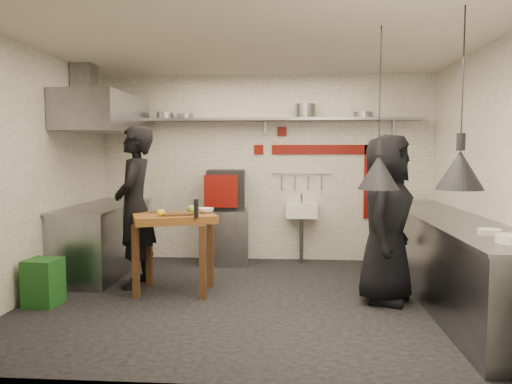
# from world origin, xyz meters

# --- Properties ---
(floor) EXTENTS (5.00, 5.00, 0.00)m
(floor) POSITION_xyz_m (0.00, 0.00, 0.00)
(floor) COLOR black
(floor) RESTS_ON ground
(ceiling) EXTENTS (5.00, 5.00, 0.00)m
(ceiling) POSITION_xyz_m (0.00, 0.00, 2.80)
(ceiling) COLOR beige
(ceiling) RESTS_ON floor
(wall_back) EXTENTS (5.00, 0.04, 2.80)m
(wall_back) POSITION_xyz_m (0.00, 2.10, 1.40)
(wall_back) COLOR white
(wall_back) RESTS_ON floor
(wall_front) EXTENTS (5.00, 0.04, 2.80)m
(wall_front) POSITION_xyz_m (0.00, -2.10, 1.40)
(wall_front) COLOR white
(wall_front) RESTS_ON floor
(wall_left) EXTENTS (0.04, 4.20, 2.80)m
(wall_left) POSITION_xyz_m (-2.50, 0.00, 1.40)
(wall_left) COLOR white
(wall_left) RESTS_ON floor
(wall_right) EXTENTS (0.04, 4.20, 2.80)m
(wall_right) POSITION_xyz_m (2.50, 0.00, 1.40)
(wall_right) COLOR white
(wall_right) RESTS_ON floor
(red_band_horiz) EXTENTS (1.70, 0.02, 0.14)m
(red_band_horiz) POSITION_xyz_m (0.95, 2.08, 1.68)
(red_band_horiz) COLOR #650C08
(red_band_horiz) RESTS_ON wall_back
(red_band_vert) EXTENTS (0.14, 0.02, 1.10)m
(red_band_vert) POSITION_xyz_m (1.55, 2.08, 1.20)
(red_band_vert) COLOR #650C08
(red_band_vert) RESTS_ON wall_back
(red_tile_a) EXTENTS (0.14, 0.02, 0.14)m
(red_tile_a) POSITION_xyz_m (0.25, 2.08, 1.95)
(red_tile_a) COLOR #650C08
(red_tile_a) RESTS_ON wall_back
(red_tile_b) EXTENTS (0.14, 0.02, 0.14)m
(red_tile_b) POSITION_xyz_m (-0.10, 2.08, 1.68)
(red_tile_b) COLOR #650C08
(red_tile_b) RESTS_ON wall_back
(back_shelf) EXTENTS (4.60, 0.34, 0.04)m
(back_shelf) POSITION_xyz_m (0.00, 1.92, 2.12)
(back_shelf) COLOR slate
(back_shelf) RESTS_ON wall_back
(shelf_bracket_left) EXTENTS (0.04, 0.06, 0.24)m
(shelf_bracket_left) POSITION_xyz_m (-1.90, 2.07, 2.02)
(shelf_bracket_left) COLOR slate
(shelf_bracket_left) RESTS_ON wall_back
(shelf_bracket_mid) EXTENTS (0.04, 0.06, 0.24)m
(shelf_bracket_mid) POSITION_xyz_m (0.00, 2.07, 2.02)
(shelf_bracket_mid) COLOR slate
(shelf_bracket_mid) RESTS_ON wall_back
(shelf_bracket_right) EXTENTS (0.04, 0.06, 0.24)m
(shelf_bracket_right) POSITION_xyz_m (1.90, 2.07, 2.02)
(shelf_bracket_right) COLOR slate
(shelf_bracket_right) RESTS_ON wall_back
(pan_far_left) EXTENTS (0.33, 0.33, 0.09)m
(pan_far_left) POSITION_xyz_m (-1.49, 1.92, 2.19)
(pan_far_left) COLOR slate
(pan_far_left) RESTS_ON back_shelf
(pan_mid_left) EXTENTS (0.31, 0.31, 0.07)m
(pan_mid_left) POSITION_xyz_m (-1.18, 1.92, 2.18)
(pan_mid_left) COLOR slate
(pan_mid_left) RESTS_ON back_shelf
(stock_pot) EXTENTS (0.34, 0.34, 0.20)m
(stock_pot) POSITION_xyz_m (0.60, 1.92, 2.24)
(stock_pot) COLOR slate
(stock_pot) RESTS_ON back_shelf
(pan_right) EXTENTS (0.32, 0.32, 0.08)m
(pan_right) POSITION_xyz_m (1.43, 1.92, 2.18)
(pan_right) COLOR slate
(pan_right) RESTS_ON back_shelf
(oven_stand) EXTENTS (0.70, 0.65, 0.80)m
(oven_stand) POSITION_xyz_m (-0.56, 1.76, 0.40)
(oven_stand) COLOR slate
(oven_stand) RESTS_ON floor
(combi_oven) EXTENTS (0.60, 0.56, 0.58)m
(combi_oven) POSITION_xyz_m (-0.56, 1.80, 1.09)
(combi_oven) COLOR black
(combi_oven) RESTS_ON oven_stand
(oven_door) EXTENTS (0.48, 0.07, 0.46)m
(oven_door) POSITION_xyz_m (-0.59, 1.47, 1.09)
(oven_door) COLOR #650C08
(oven_door) RESTS_ON combi_oven
(oven_glass) EXTENTS (0.33, 0.05, 0.34)m
(oven_glass) POSITION_xyz_m (-0.56, 1.50, 1.09)
(oven_glass) COLOR black
(oven_glass) RESTS_ON oven_door
(hand_sink) EXTENTS (0.46, 0.34, 0.22)m
(hand_sink) POSITION_xyz_m (0.55, 1.92, 0.78)
(hand_sink) COLOR white
(hand_sink) RESTS_ON wall_back
(sink_tap) EXTENTS (0.03, 0.03, 0.14)m
(sink_tap) POSITION_xyz_m (0.55, 1.92, 0.96)
(sink_tap) COLOR slate
(sink_tap) RESTS_ON hand_sink
(sink_drain) EXTENTS (0.06, 0.06, 0.66)m
(sink_drain) POSITION_xyz_m (0.55, 1.88, 0.34)
(sink_drain) COLOR slate
(sink_drain) RESTS_ON floor
(utensil_rail) EXTENTS (0.90, 0.02, 0.02)m
(utensil_rail) POSITION_xyz_m (0.55, 2.06, 1.32)
(utensil_rail) COLOR slate
(utensil_rail) RESTS_ON wall_back
(counter_right) EXTENTS (0.70, 3.80, 0.90)m
(counter_right) POSITION_xyz_m (2.15, 0.00, 0.45)
(counter_right) COLOR slate
(counter_right) RESTS_ON floor
(counter_right_top) EXTENTS (0.76, 3.90, 0.03)m
(counter_right_top) POSITION_xyz_m (2.15, 0.00, 0.92)
(counter_right_top) COLOR slate
(counter_right_top) RESTS_ON counter_right
(plate_stack) EXTENTS (0.31, 0.31, 0.07)m
(plate_stack) POSITION_xyz_m (2.12, -1.50, 0.96)
(plate_stack) COLOR white
(plate_stack) RESTS_ON counter_right_top
(small_bowl_right) EXTENTS (0.26, 0.26, 0.05)m
(small_bowl_right) POSITION_xyz_m (2.10, -1.10, 0.96)
(small_bowl_right) COLOR white
(small_bowl_right) RESTS_ON counter_right_top
(counter_left) EXTENTS (0.70, 1.90, 0.90)m
(counter_left) POSITION_xyz_m (-2.15, 1.05, 0.45)
(counter_left) COLOR slate
(counter_left) RESTS_ON floor
(counter_left_top) EXTENTS (0.76, 2.00, 0.03)m
(counter_left_top) POSITION_xyz_m (-2.15, 1.05, 0.92)
(counter_left_top) COLOR slate
(counter_left_top) RESTS_ON counter_left
(extractor_hood) EXTENTS (0.78, 1.60, 0.50)m
(extractor_hood) POSITION_xyz_m (-2.10, 1.05, 2.15)
(extractor_hood) COLOR slate
(extractor_hood) RESTS_ON ceiling
(hood_duct) EXTENTS (0.28, 0.28, 0.50)m
(hood_duct) POSITION_xyz_m (-2.35, 1.05, 2.55)
(hood_duct) COLOR slate
(hood_duct) RESTS_ON ceiling
(green_bin) EXTENTS (0.36, 0.36, 0.50)m
(green_bin) POSITION_xyz_m (-2.25, -0.41, 0.25)
(green_bin) COLOR #18501A
(green_bin) RESTS_ON floor
(prep_table) EXTENTS (1.09, 0.93, 0.92)m
(prep_table) POSITION_xyz_m (-0.96, 0.19, 0.46)
(prep_table) COLOR brown
(prep_table) RESTS_ON floor
(cutting_board) EXTENTS (0.38, 0.33, 0.02)m
(cutting_board) POSITION_xyz_m (-0.89, 0.11, 0.93)
(cutting_board) COLOR #4C2F18
(cutting_board) RESTS_ON prep_table
(pepper_mill) EXTENTS (0.06, 0.06, 0.20)m
(pepper_mill) POSITION_xyz_m (-0.65, -0.04, 1.02)
(pepper_mill) COLOR black
(pepper_mill) RESTS_ON prep_table
(lemon_a) EXTENTS (0.09, 0.09, 0.08)m
(lemon_a) POSITION_xyz_m (-1.07, -0.00, 0.96)
(lemon_a) COLOR yellow
(lemon_a) RESTS_ON prep_table
(lemon_b) EXTENTS (0.08, 0.08, 0.07)m
(lemon_b) POSITION_xyz_m (-1.05, 0.01, 0.96)
(lemon_b) COLOR yellow
(lemon_b) RESTS_ON prep_table
(veg_ball) EXTENTS (0.10, 0.10, 0.10)m
(veg_ball) POSITION_xyz_m (-0.78, 0.29, 0.97)
(veg_ball) COLOR #609634
(veg_ball) RESTS_ON prep_table
(steel_tray) EXTENTS (0.21, 0.17, 0.03)m
(steel_tray) POSITION_xyz_m (-1.19, 0.30, 0.94)
(steel_tray) COLOR slate
(steel_tray) RESTS_ON prep_table
(bowl) EXTENTS (0.19, 0.19, 0.06)m
(bowl) POSITION_xyz_m (-0.61, 0.35, 0.95)
(bowl) COLOR white
(bowl) RESTS_ON prep_table
(heat_lamp_near) EXTENTS (0.45, 0.45, 1.51)m
(heat_lamp_near) POSITION_xyz_m (1.22, -0.72, 2.04)
(heat_lamp_near) COLOR black
(heat_lamp_near) RESTS_ON ceiling
(heat_lamp_far) EXTENTS (0.49, 0.49, 1.47)m
(heat_lamp_far) POSITION_xyz_m (1.77, -1.31, 2.07)
(heat_lamp_far) COLOR black
(heat_lamp_far) RESTS_ON ceiling
(chef_left) EXTENTS (0.52, 0.75, 1.96)m
(chef_left) POSITION_xyz_m (-1.50, 0.42, 0.98)
(chef_left) COLOR black
(chef_left) RESTS_ON floor
(chef_right) EXTENTS (0.89, 1.05, 1.83)m
(chef_right) POSITION_xyz_m (1.43, 0.00, 0.92)
(chef_right) COLOR black
(chef_right) RESTS_ON floor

